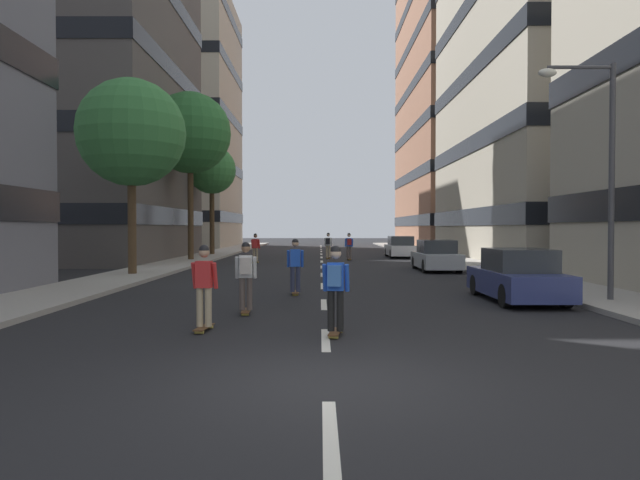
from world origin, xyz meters
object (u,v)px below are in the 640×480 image
object	(u,v)px
street_tree_far	(188,133)
skater_0	(244,273)
skater_2	(293,264)
skater_5	(254,247)
parked_car_far	(515,277)
skater_4	(347,245)
parked_car_near	(434,257)
parked_car_mid	(398,248)
street_tree_mid	(210,170)
street_tree_near	(129,133)
streetlamp_right	(596,155)
skater_6	(326,244)
skater_1	(334,284)
skater_3	(202,283)

from	to	relation	value
street_tree_far	skater_0	xyz separation A→B (m)	(6.30, -21.98, -7.02)
skater_2	skater_5	xyz separation A→B (m)	(-3.09, 16.22, 0.00)
parked_car_far	skater_4	xyz separation A→B (m)	(-3.82, 20.86, 0.32)
parked_car_near	skater_5	world-z (taller)	skater_5
parked_car_mid	street_tree_far	xyz separation A→B (m)	(-13.85, -4.69, 7.33)
street_tree_far	skater_4	bearing A→B (deg)	7.57
street_tree_far	parked_car_near	bearing A→B (deg)	-29.60
street_tree_mid	parked_car_near	bearing A→B (deg)	-47.29
street_tree_near	skater_2	distance (m)	11.19
streetlamp_right	skater_6	xyz separation A→B (m)	(-7.13, 23.15, -3.12)
skater_1	skater_4	bearing A→B (deg)	86.52
street_tree_near	skater_5	bearing A→B (deg)	66.06
street_tree_far	skater_2	bearing A→B (deg)	-67.69
parked_car_near	streetlamp_right	distance (m)	12.97
parked_car_near	skater_3	distance (m)	18.34
street_tree_far	skater_3	world-z (taller)	street_tree_far
parked_car_mid	parked_car_far	xyz separation A→B (m)	(0.00, -24.21, 0.00)
skater_1	skater_6	size ratio (longest dim) A/B	1.00
streetlamp_right	skater_2	bearing A→B (deg)	164.73
skater_2	skater_1	bearing A→B (deg)	-81.11
parked_car_mid	skater_5	xyz separation A→B (m)	(-9.59, -6.37, 0.29)
street_tree_near	skater_2	xyz separation A→B (m)	(7.35, -6.64, -5.22)
parked_car_near	skater_0	size ratio (longest dim) A/B	2.47
skater_2	skater_6	distance (m)	20.88
parked_car_near	skater_6	size ratio (longest dim) A/B	2.47
parked_car_far	street_tree_mid	xyz separation A→B (m)	(-13.85, 26.66, 5.72)
parked_car_mid	street_tree_mid	size ratio (longest dim) A/B	0.54
street_tree_mid	skater_3	world-z (taller)	street_tree_mid
skater_4	skater_2	bearing A→B (deg)	-97.94
skater_4	skater_3	bearing A→B (deg)	-99.48
parked_car_far	street_tree_near	world-z (taller)	street_tree_near
skater_5	parked_car_near	bearing A→B (deg)	-32.80
street_tree_mid	skater_0	distance (m)	30.28
parked_car_far	streetlamp_right	world-z (taller)	streetlamp_right
street_tree_near	skater_0	bearing A→B (deg)	-59.54
parked_car_near	skater_2	xyz separation A→B (m)	(-6.50, -10.04, 0.29)
parked_car_mid	skater_4	bearing A→B (deg)	-138.71
streetlamp_right	skater_6	size ratio (longest dim) A/B	3.65
parked_car_near	parked_car_mid	size ratio (longest dim) A/B	1.00
street_tree_far	skater_6	xyz separation A→B (m)	(8.69, 2.93, -7.02)
street_tree_mid	skater_3	distance (m)	32.43
skater_1	skater_4	size ratio (longest dim) A/B	1.00
skater_5	skater_3	bearing A→B (deg)	-86.23
skater_3	skater_0	bearing A→B (deg)	76.67
parked_car_near	skater_3	xyz separation A→B (m)	(-8.10, -16.46, 0.29)
street_tree_near	skater_2	bearing A→B (deg)	-42.09
parked_car_mid	skater_3	bearing A→B (deg)	-105.60
street_tree_near	skater_2	world-z (taller)	street_tree_near
parked_car_near	skater_2	world-z (taller)	skater_2
parked_car_far	skater_6	bearing A→B (deg)	102.94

